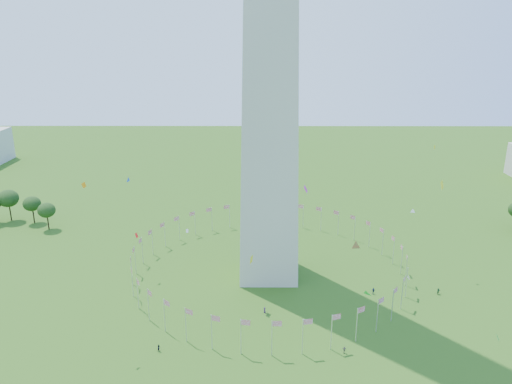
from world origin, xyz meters
TOP-DOWN VIEW (x-y plane):
  - flag_ring at (-0.00, 50.00)m, footprint 80.24×80.24m
  - kites_aloft at (12.22, 26.24)m, footprint 110.21×63.81m

SIDE VIEW (x-z plane):
  - flag_ring at x=0.00m, z-range 0.00..9.00m
  - kites_aloft at x=12.22m, z-range -1.07..40.70m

